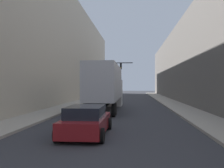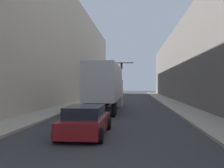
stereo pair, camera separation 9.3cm
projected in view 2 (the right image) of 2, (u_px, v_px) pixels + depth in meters
The scene contains 7 objects.
sidewalk_right at pixel (172, 103), 31.49m from camera, with size 2.58×80.00×0.15m.
sidewalk_left at pixel (80, 103), 32.59m from camera, with size 2.58×80.00×0.15m.
building_right at pixel (207, 60), 31.11m from camera, with size 6.00×80.00×11.02m.
building_left at pixel (48, 46), 33.02m from camera, with size 6.00×80.00×15.24m.
semi_truck at pixel (107, 86), 23.98m from camera, with size 2.46×12.89×4.16m.
sedan_car at pixel (86, 121), 11.97m from camera, with size 2.10×4.55×1.41m.
traffic_signal_gantry at pixel (106, 73), 39.00m from camera, with size 5.62×0.35×6.14m.
Camera 2 is at (1.29, -2.07, 2.41)m, focal length 40.00 mm.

